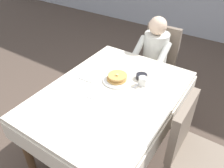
% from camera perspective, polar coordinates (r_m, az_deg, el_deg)
% --- Properties ---
extents(ground_plane, '(14.00, 14.00, 0.00)m').
position_cam_1_polar(ground_plane, '(2.57, -0.26, -15.14)').
color(ground_plane, brown).
extents(dining_table_main, '(1.12, 1.52, 0.74)m').
position_cam_1_polar(dining_table_main, '(2.11, -0.31, -4.01)').
color(dining_table_main, silver).
rests_on(dining_table_main, ground).
extents(chair_diner, '(0.44, 0.45, 0.93)m').
position_cam_1_polar(chair_diner, '(3.06, 11.41, 6.46)').
color(chair_diner, '#7A6B5B').
rests_on(chair_diner, ground).
extents(diner_person, '(0.40, 0.43, 1.12)m').
position_cam_1_polar(diner_person, '(2.86, 10.45, 7.61)').
color(diner_person, silver).
rests_on(diner_person, ground).
extents(chair_right_side, '(0.45, 0.44, 0.93)m').
position_cam_1_polar(chair_right_side, '(2.00, 19.03, -14.38)').
color(chair_right_side, '#7A6B5B').
rests_on(chair_right_side, ground).
extents(plate_breakfast, '(0.28, 0.28, 0.02)m').
position_cam_1_polar(plate_breakfast, '(2.19, 1.36, 0.97)').
color(plate_breakfast, white).
rests_on(plate_breakfast, dining_table_main).
extents(breakfast_stack, '(0.19, 0.20, 0.06)m').
position_cam_1_polar(breakfast_stack, '(2.17, 1.33, 1.72)').
color(breakfast_stack, tan).
rests_on(breakfast_stack, plate_breakfast).
extents(cup_coffee, '(0.11, 0.08, 0.08)m').
position_cam_1_polar(cup_coffee, '(2.13, 7.71, 0.72)').
color(cup_coffee, white).
rests_on(cup_coffee, dining_table_main).
extents(bowl_butter, '(0.11, 0.11, 0.04)m').
position_cam_1_polar(bowl_butter, '(2.23, 7.42, 1.86)').
color(bowl_butter, black).
rests_on(bowl_butter, dining_table_main).
extents(fork_left_of_plate, '(0.04, 0.18, 0.00)m').
position_cam_1_polar(fork_left_of_plate, '(2.27, -2.97, 2.15)').
color(fork_left_of_plate, silver).
rests_on(fork_left_of_plate, dining_table_main).
extents(knife_right_of_plate, '(0.02, 0.20, 0.00)m').
position_cam_1_polar(knife_right_of_plate, '(2.10, 5.44, -1.06)').
color(knife_right_of_plate, silver).
rests_on(knife_right_of_plate, dining_table_main).
extents(spoon_near_edge, '(0.15, 0.03, 0.00)m').
position_cam_1_polar(spoon_near_edge, '(1.98, -4.56, -3.74)').
color(spoon_near_edge, silver).
rests_on(spoon_near_edge, dining_table_main).
extents(napkin_folded, '(0.18, 0.13, 0.01)m').
position_cam_1_polar(napkin_folded, '(2.24, -5.72, 1.58)').
color(napkin_folded, white).
rests_on(napkin_folded, dining_table_main).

